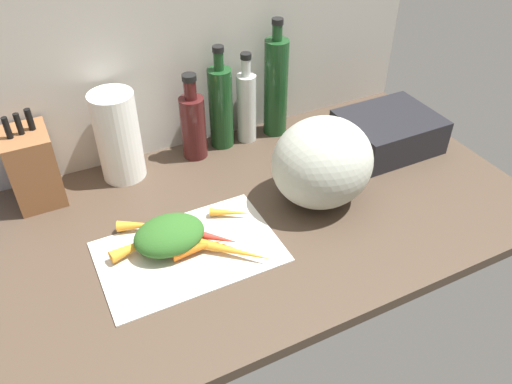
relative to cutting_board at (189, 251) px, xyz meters
The scene contains 19 objects.
ground_plane 9.33cm from the cutting_board, 52.75° to the left, with size 170.00×80.00×3.00cm, color #47382B.
wall_back 54.79cm from the cutting_board, 83.11° to the left, with size 170.00×3.00×60.00cm, color #BCB7AD.
cutting_board is the anchor object (origin of this frame).
carrot_0 3.22cm from the cutting_board, 31.15° to the right, with size 2.02×2.02×14.44cm, color orange.
carrot_1 6.76cm from the cutting_board, ahead, with size 2.49×2.49×11.72cm, color red.
carrot_2 11.14cm from the cutting_board, 150.36° to the left, with size 2.88×2.88×15.01cm, color orange.
carrot_3 14.58cm from the cutting_board, 124.57° to the left, with size 2.74×2.74×10.24cm, color orange.
carrot_4 15.29cm from the cutting_board, 26.20° to the left, with size 2.00×2.00×10.39cm, color orange.
carrot_5 11.09cm from the cutting_board, 35.67° to the right, with size 2.52×2.52×17.78cm, color orange.
carrot_6 3.26cm from the cutting_board, 49.65° to the right, with size 3.51×3.51×11.89cm, color orange.
carrot_greens_pile 5.99cm from the cutting_board, 136.42° to the left, with size 16.52×12.71×6.99cm, color #2D6023.
winter_squash 39.31cm from the cutting_board, ahead, with size 26.02×23.62×23.20cm, color #B2B7A8.
knife_block 46.49cm from the cutting_board, 126.81° to the left, with size 11.31×13.53×25.14cm.
paper_towel_roll 39.02cm from the cutting_board, 97.78° to the left, with size 11.69×11.69×24.92cm, color white.
bottle_0 41.70cm from the cutting_board, 66.49° to the left, with size 7.07×7.07×25.49cm.
bottle_1 48.39cm from the cutting_board, 56.79° to the left, with size 6.94×6.94×30.82cm.
bottle_2 52.26cm from the cutting_board, 48.94° to the left, with size 5.77×5.77×27.55cm.
bottle_3 59.73cm from the cutting_board, 41.61° to the left, with size 7.12×7.12×35.69cm.
dish_rack 70.87cm from the cutting_board, 12.90° to the left, with size 27.28×22.29×10.25cm, color black.
Camera 1 is at (-29.62, -90.09, 84.78)cm, focal length 35.98 mm.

